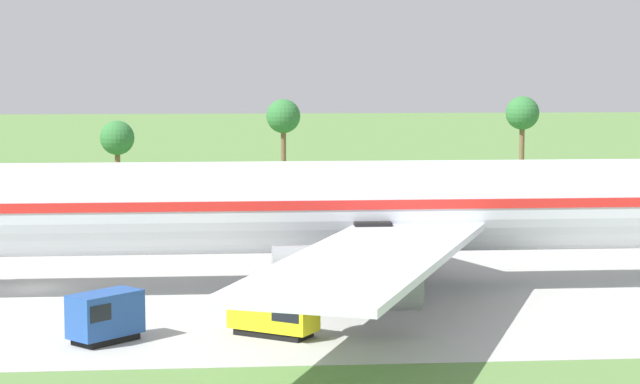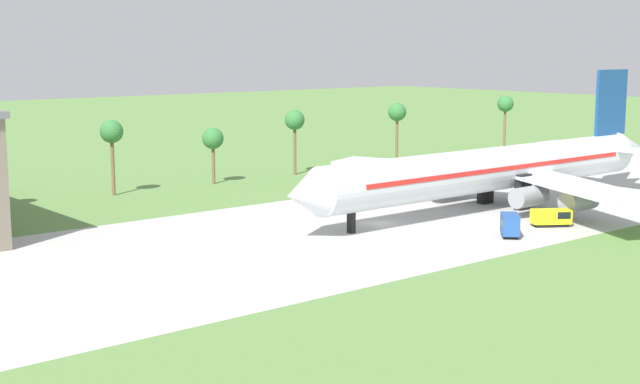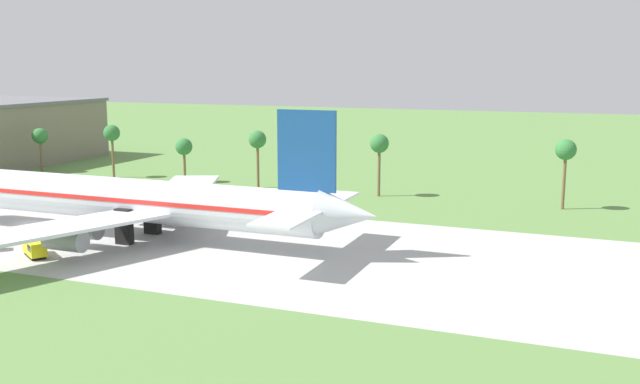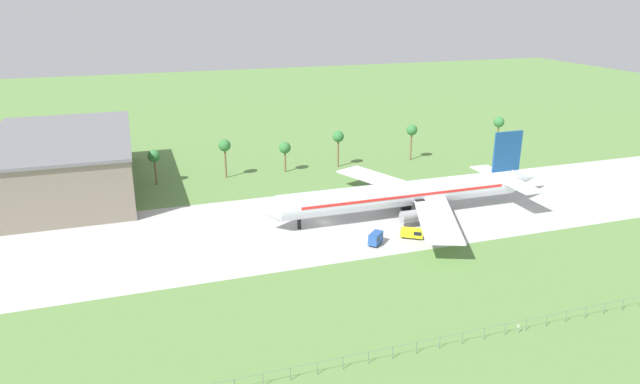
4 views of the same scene
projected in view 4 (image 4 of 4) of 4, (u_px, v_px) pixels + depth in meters
name	position (u px, v px, depth m)	size (l,w,h in m)	color
ground_plane	(324.00, 222.00, 137.80)	(600.00, 600.00, 0.00)	#5B8442
taxiway_strip	(324.00, 222.00, 137.80)	(320.00, 44.00, 0.02)	#B2B2AD
jet_airliner	(408.00, 194.00, 140.45)	(75.37, 58.39, 19.26)	silver
baggage_tug	(375.00, 239.00, 124.78)	(4.26, 4.22, 2.79)	black
catering_van	(413.00, 233.00, 128.37)	(5.24, 4.41, 2.20)	black
perimeter_fence	(440.00, 341.00, 88.07)	(80.10, 0.10, 2.10)	slate
no_stopping_sign	(518.00, 328.00, 92.19)	(0.44, 0.08, 1.68)	gray
terminal_building	(63.00, 163.00, 157.54)	(36.72, 61.20, 15.77)	slate
palm_tree_row	(326.00, 140.00, 177.91)	(118.77, 3.60, 12.25)	brown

